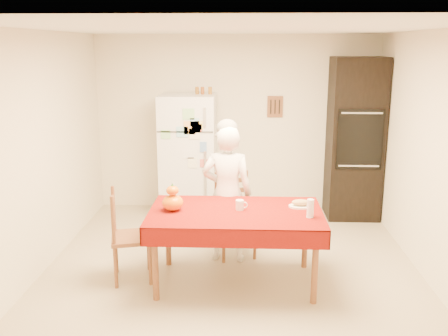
# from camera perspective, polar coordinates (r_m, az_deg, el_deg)

# --- Properties ---
(floor) EXTENTS (4.50, 4.50, 0.00)m
(floor) POSITION_cam_1_polar(r_m,az_deg,el_deg) (5.39, 0.81, -11.94)
(floor) COLOR tan
(floor) RESTS_ON ground
(room_shell) EXTENTS (4.02, 4.52, 2.51)m
(room_shell) POSITION_cam_1_polar(r_m,az_deg,el_deg) (4.91, 0.89, 5.38)
(room_shell) COLOR beige
(room_shell) RESTS_ON ground
(refrigerator) EXTENTS (0.75, 0.74, 1.70)m
(refrigerator) POSITION_cam_1_polar(r_m,az_deg,el_deg) (6.94, -4.06, 1.37)
(refrigerator) COLOR white
(refrigerator) RESTS_ON floor
(oven_cabinet) EXTENTS (0.70, 0.62, 2.20)m
(oven_cabinet) POSITION_cam_1_polar(r_m,az_deg,el_deg) (7.05, 14.72, 3.23)
(oven_cabinet) COLOR black
(oven_cabinet) RESTS_ON floor
(dining_table) EXTENTS (1.70, 1.00, 0.76)m
(dining_table) POSITION_cam_1_polar(r_m,az_deg,el_deg) (4.94, 1.34, -5.70)
(dining_table) COLOR brown
(dining_table) RESTS_ON floor
(chair_far) EXTENTS (0.52, 0.51, 0.95)m
(chair_far) POSITION_cam_1_polar(r_m,az_deg,el_deg) (5.70, 1.12, -4.95)
(chair_far) COLOR brown
(chair_far) RESTS_ON floor
(chair_left) EXTENTS (0.49, 0.50, 0.95)m
(chair_left) POSITION_cam_1_polar(r_m,az_deg,el_deg) (5.17, -11.24, -7.25)
(chair_left) COLOR brown
(chair_left) RESTS_ON floor
(seated_woman) EXTENTS (0.58, 0.40, 1.53)m
(seated_woman) POSITION_cam_1_polar(r_m,az_deg,el_deg) (5.47, 0.36, -2.94)
(seated_woman) COLOR white
(seated_woman) RESTS_ON floor
(coffee_mug) EXTENTS (0.08, 0.08, 0.10)m
(coffee_mug) POSITION_cam_1_polar(r_m,az_deg,el_deg) (4.94, 1.81, -4.25)
(coffee_mug) COLOR white
(coffee_mug) RESTS_ON dining_table
(pumpkin_lower) EXTENTS (0.21, 0.21, 0.16)m
(pumpkin_lower) POSITION_cam_1_polar(r_m,az_deg,el_deg) (4.94, -5.88, -3.96)
(pumpkin_lower) COLOR #E04205
(pumpkin_lower) RESTS_ON dining_table
(pumpkin_upper) EXTENTS (0.12, 0.12, 0.09)m
(pumpkin_upper) POSITION_cam_1_polar(r_m,az_deg,el_deg) (4.90, -5.92, -2.57)
(pumpkin_upper) COLOR #C53504
(pumpkin_upper) RESTS_ON pumpkin_lower
(wine_glass) EXTENTS (0.07, 0.07, 0.18)m
(wine_glass) POSITION_cam_1_polar(r_m,az_deg,el_deg) (4.78, 9.84, -4.56)
(wine_glass) COLOR white
(wine_glass) RESTS_ON dining_table
(bread_plate) EXTENTS (0.24, 0.24, 0.02)m
(bread_plate) POSITION_cam_1_polar(r_m,az_deg,el_deg) (5.08, 8.75, -4.35)
(bread_plate) COLOR white
(bread_plate) RESTS_ON dining_table
(bread_loaf) EXTENTS (0.18, 0.10, 0.06)m
(bread_loaf) POSITION_cam_1_polar(r_m,az_deg,el_deg) (5.07, 8.76, -3.92)
(bread_loaf) COLOR tan
(bread_loaf) RESTS_ON bread_plate
(spice_jar_left) EXTENTS (0.05, 0.05, 0.10)m
(spice_jar_left) POSITION_cam_1_polar(r_m,az_deg,el_deg) (6.84, -3.10, 8.84)
(spice_jar_left) COLOR brown
(spice_jar_left) RESTS_ON refrigerator
(spice_jar_mid) EXTENTS (0.05, 0.05, 0.10)m
(spice_jar_mid) POSITION_cam_1_polar(r_m,az_deg,el_deg) (6.83, -2.48, 8.84)
(spice_jar_mid) COLOR brown
(spice_jar_mid) RESTS_ON refrigerator
(spice_jar_right) EXTENTS (0.05, 0.05, 0.10)m
(spice_jar_right) POSITION_cam_1_polar(r_m,az_deg,el_deg) (6.83, -1.59, 8.84)
(spice_jar_right) COLOR #98601B
(spice_jar_right) RESTS_ON refrigerator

